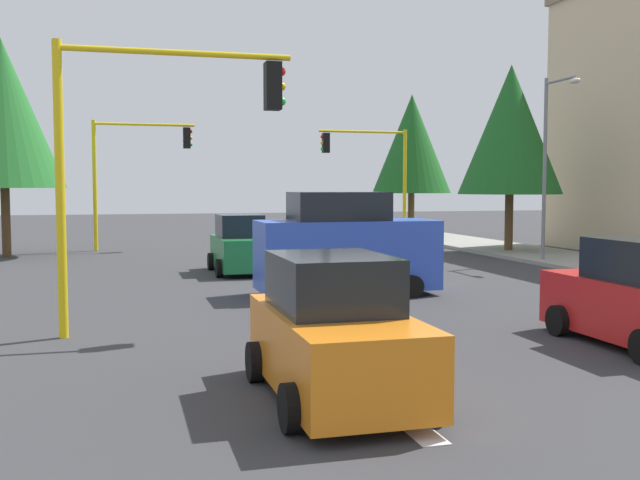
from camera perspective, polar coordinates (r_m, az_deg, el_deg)
The scene contains 13 objects.
ground_plane at distance 22.01m, azimuth 1.85°, elevation -3.47°, with size 120.00×120.00×0.00m, color #353538.
sidewalk_kerb at distance 31.02m, azimuth 17.91°, elevation -1.31°, with size 80.00×4.00×0.15m, color gray.
lane_arrow_near at distance 10.36m, azimuth 4.71°, elevation -12.18°, with size 2.40×1.10×1.10m.
traffic_signal_near_right at distance 14.91m, azimuth -12.59°, elevation 8.30°, with size 0.36×4.59×5.68m.
traffic_signal_far_right at distance 34.89m, azimuth -14.16°, elevation 6.08°, with size 0.36×4.59×5.90m.
traffic_signal_far_left at distance 36.92m, azimuth 4.00°, elevation 5.95°, with size 0.36×4.59×5.78m.
street_lamp_curbside at distance 29.05m, azimuth 17.44°, elevation 6.79°, with size 2.15×0.28×7.00m.
tree_opposite_side at distance 33.31m, azimuth -23.36°, elevation 8.99°, with size 4.91×4.91×9.00m.
tree_roadside_far at distance 42.05m, azimuth 7.12°, elevation 7.38°, with size 4.42×4.42×8.08m.
tree_roadside_mid at distance 33.28m, azimuth 14.54°, elevation 8.25°, with size 4.47×4.47×8.18m.
delivery_van_blue at distance 19.80m, azimuth 1.98°, elevation -0.58°, with size 2.22×4.80×2.77m.
car_green at distance 25.08m, azimuth -6.19°, elevation -0.50°, with size 3.63×1.94×1.98m.
car_orange at distance 10.19m, azimuth 1.15°, elevation -7.29°, with size 3.86×2.02×1.98m.
Camera 1 is at (20.86, -6.40, 2.92)m, focal length 41.34 mm.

